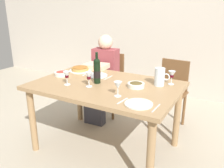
# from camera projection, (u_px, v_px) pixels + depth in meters

# --- Properties ---
(ground_plane) EXTENTS (8.00, 8.00, 0.00)m
(ground_plane) POSITION_uv_depth(u_px,v_px,m) (106.00, 147.00, 2.70)
(ground_plane) COLOR #B2A893
(back_wall) EXTENTS (8.00, 0.10, 2.80)m
(back_wall) POSITION_uv_depth(u_px,v_px,m) (168.00, 13.00, 3.97)
(back_wall) COLOR beige
(back_wall) RESTS_ON ground
(dining_table) EXTENTS (1.50, 1.00, 0.76)m
(dining_table) POSITION_uv_depth(u_px,v_px,m) (106.00, 92.00, 2.49)
(dining_table) COLOR #9E7A51
(dining_table) RESTS_ON ground
(wine_bottle) EXTENTS (0.07, 0.07, 0.33)m
(wine_bottle) POSITION_uv_depth(u_px,v_px,m) (97.00, 71.00, 2.45)
(wine_bottle) COLOR black
(wine_bottle) RESTS_ON dining_table
(water_pitcher) EXTENTS (0.16, 0.10, 0.18)m
(water_pitcher) POSITION_uv_depth(u_px,v_px,m) (160.00, 78.00, 2.39)
(water_pitcher) COLOR silver
(water_pitcher) RESTS_ON dining_table
(baked_tart) EXTENTS (0.27, 0.27, 0.06)m
(baked_tart) POSITION_uv_depth(u_px,v_px,m) (80.00, 69.00, 2.93)
(baked_tart) COLOR white
(baked_tart) RESTS_ON dining_table
(salad_bowl) EXTENTS (0.17, 0.17, 0.05)m
(salad_bowl) POSITION_uv_depth(u_px,v_px,m) (62.00, 73.00, 2.75)
(salad_bowl) COLOR silver
(salad_bowl) RESTS_ON dining_table
(olive_bowl) EXTENTS (0.17, 0.17, 0.05)m
(olive_bowl) POSITION_uv_depth(u_px,v_px,m) (136.00, 85.00, 2.36)
(olive_bowl) COLOR silver
(olive_bowl) RESTS_ON dining_table
(wine_glass_left_diner) EXTENTS (0.07, 0.07, 0.15)m
(wine_glass_left_diner) POSITION_uv_depth(u_px,v_px,m) (89.00, 76.00, 2.35)
(wine_glass_left_diner) COLOR silver
(wine_glass_left_diner) RESTS_ON dining_table
(wine_glass_right_diner) EXTENTS (0.07, 0.07, 0.14)m
(wine_glass_right_diner) POSITION_uv_depth(u_px,v_px,m) (67.00, 75.00, 2.41)
(wine_glass_right_diner) COLOR silver
(wine_glass_right_diner) RESTS_ON dining_table
(wine_glass_centre) EXTENTS (0.07, 0.07, 0.14)m
(wine_glass_centre) POSITION_uv_depth(u_px,v_px,m) (118.00, 86.00, 2.10)
(wine_glass_centre) COLOR silver
(wine_glass_centre) RESTS_ON dining_table
(wine_glass_spare) EXTENTS (0.07, 0.07, 0.14)m
(wine_glass_spare) POSITION_uv_depth(u_px,v_px,m) (172.00, 75.00, 2.42)
(wine_glass_spare) COLOR silver
(wine_glass_spare) RESTS_ON dining_table
(dinner_plate_left_setting) EXTENTS (0.24, 0.24, 0.01)m
(dinner_plate_left_setting) POSITION_uv_depth(u_px,v_px,m) (139.00, 104.00, 1.95)
(dinner_plate_left_setting) COLOR silver
(dinner_plate_left_setting) RESTS_ON dining_table
(dinner_plate_right_setting) EXTENTS (0.24, 0.24, 0.01)m
(dinner_plate_right_setting) POSITION_uv_depth(u_px,v_px,m) (97.00, 75.00, 2.74)
(dinner_plate_right_setting) COLOR silver
(dinner_plate_right_setting) RESTS_ON dining_table
(fork_left_setting) EXTENTS (0.03, 0.16, 0.00)m
(fork_left_setting) POSITION_uv_depth(u_px,v_px,m) (122.00, 101.00, 2.02)
(fork_left_setting) COLOR silver
(fork_left_setting) RESTS_ON dining_table
(knife_left_setting) EXTENTS (0.01, 0.18, 0.00)m
(knife_left_setting) POSITION_uv_depth(u_px,v_px,m) (156.00, 108.00, 1.89)
(knife_left_setting) COLOR silver
(knife_left_setting) RESTS_ON dining_table
(knife_right_setting) EXTENTS (0.01, 0.18, 0.00)m
(knife_right_setting) POSITION_uv_depth(u_px,v_px,m) (108.00, 78.00, 2.67)
(knife_right_setting) COLOR silver
(knife_right_setting) RESTS_ON dining_table
(spoon_right_setting) EXTENTS (0.02, 0.16, 0.00)m
(spoon_right_setting) POSITION_uv_depth(u_px,v_px,m) (86.00, 74.00, 2.81)
(spoon_right_setting) COLOR silver
(spoon_right_setting) RESTS_ON dining_table
(chair_left) EXTENTS (0.43, 0.43, 0.87)m
(chair_left) POSITION_uv_depth(u_px,v_px,m) (110.00, 79.00, 3.49)
(chair_left) COLOR brown
(chair_left) RESTS_ON ground
(diner_left) EXTENTS (0.36, 0.52, 1.16)m
(diner_left) POSITION_uv_depth(u_px,v_px,m) (102.00, 76.00, 3.25)
(diner_left) COLOR #8E3D42
(diner_left) RESTS_ON ground
(chair_right) EXTENTS (0.43, 0.43, 0.87)m
(chair_right) POSITION_uv_depth(u_px,v_px,m) (171.00, 89.00, 3.08)
(chair_right) COLOR brown
(chair_right) RESTS_ON ground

